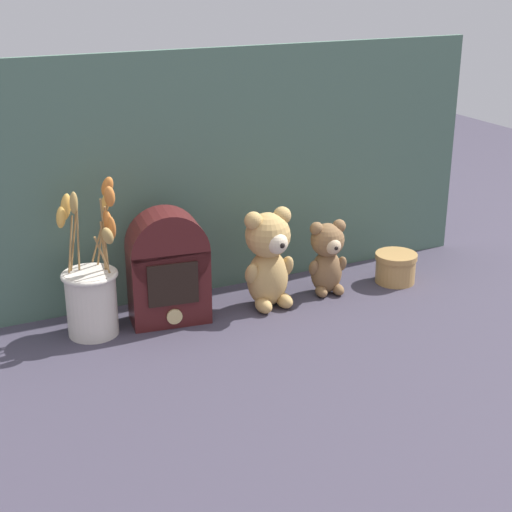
{
  "coord_description": "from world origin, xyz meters",
  "views": [
    {
      "loc": [
        -0.73,
        -1.52,
        0.78
      ],
      "look_at": [
        0.0,
        0.02,
        0.13
      ],
      "focal_mm": 55.0,
      "sensor_mm": 36.0,
      "label": 1
    }
  ],
  "objects_px": {
    "teddy_bear_medium": "(327,256)",
    "flower_vase": "(92,292)",
    "vintage_radio": "(168,267)",
    "decorative_tin_tall": "(397,268)",
    "teddy_bear_large": "(268,257)"
  },
  "relations": [
    {
      "from": "teddy_bear_large",
      "to": "teddy_bear_medium",
      "type": "height_order",
      "value": "teddy_bear_large"
    },
    {
      "from": "flower_vase",
      "to": "decorative_tin_tall",
      "type": "relative_size",
      "value": 3.21
    },
    {
      "from": "teddy_bear_medium",
      "to": "flower_vase",
      "type": "distance_m",
      "value": 0.58
    },
    {
      "from": "vintage_radio",
      "to": "decorative_tin_tall",
      "type": "distance_m",
      "value": 0.61
    },
    {
      "from": "teddy_bear_medium",
      "to": "vintage_radio",
      "type": "bearing_deg",
      "value": 177.43
    },
    {
      "from": "teddy_bear_medium",
      "to": "decorative_tin_tall",
      "type": "distance_m",
      "value": 0.2
    },
    {
      "from": "teddy_bear_medium",
      "to": "vintage_radio",
      "type": "distance_m",
      "value": 0.41
    },
    {
      "from": "teddy_bear_large",
      "to": "flower_vase",
      "type": "xyz_separation_m",
      "value": [
        -0.41,
        0.04,
        -0.03
      ]
    },
    {
      "from": "vintage_radio",
      "to": "decorative_tin_tall",
      "type": "bearing_deg",
      "value": -3.74
    },
    {
      "from": "vintage_radio",
      "to": "decorative_tin_tall",
      "type": "height_order",
      "value": "vintage_radio"
    },
    {
      "from": "teddy_bear_large",
      "to": "flower_vase",
      "type": "distance_m",
      "value": 0.41
    },
    {
      "from": "vintage_radio",
      "to": "decorative_tin_tall",
      "type": "xyz_separation_m",
      "value": [
        0.6,
        -0.04,
        -0.09
      ]
    },
    {
      "from": "teddy_bear_large",
      "to": "vintage_radio",
      "type": "relative_size",
      "value": 0.91
    },
    {
      "from": "teddy_bear_large",
      "to": "decorative_tin_tall",
      "type": "xyz_separation_m",
      "value": [
        0.36,
        -0.01,
        -0.09
      ]
    },
    {
      "from": "teddy_bear_medium",
      "to": "flower_vase",
      "type": "height_order",
      "value": "flower_vase"
    }
  ]
}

